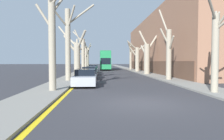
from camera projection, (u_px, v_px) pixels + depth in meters
ground_plane at (142, 103)px, 9.58m from camera, size 300.00×300.00×0.00m
sidewalk_left at (88, 68)px, 59.12m from camera, size 2.53×120.00×0.12m
sidewalk_right at (125, 68)px, 59.77m from camera, size 2.53×120.00×0.12m
building_facade_right at (172, 45)px, 38.16m from camera, size 10.08×39.96×10.31m
kerb_line_stripe at (93, 68)px, 59.21m from camera, size 0.24×120.00×0.01m
street_tree_left_0 at (53, 29)px, 13.03m from camera, size 3.10×3.97×8.13m
street_tree_left_1 at (68, 42)px, 19.92m from camera, size 4.09×3.66×7.64m
street_tree_left_2 at (76, 55)px, 27.73m from camera, size 3.65×4.22×6.20m
street_tree_left_3 at (82, 53)px, 35.63m from camera, size 2.64×3.85×7.77m
street_tree_left_4 at (86, 57)px, 43.91m from camera, size 2.55×4.33×6.46m
street_tree_left_5 at (88, 57)px, 51.40m from camera, size 2.78×2.49×6.59m
street_tree_right_0 at (217, 45)px, 12.24m from camera, size 2.92×4.46×6.31m
street_tree_right_1 at (168, 52)px, 21.12m from camera, size 1.31×3.04×7.86m
street_tree_right_2 at (147, 56)px, 30.63m from camera, size 3.16×3.47×6.82m
street_tree_right_3 at (137, 58)px, 38.64m from camera, size 4.53×1.32×6.03m
street_tree_right_4 at (131, 55)px, 47.51m from camera, size 4.10×2.40×6.83m
double_decker_bus at (105, 60)px, 47.57m from camera, size 2.44×10.42×4.39m
parked_car_0 at (85, 78)px, 16.70m from camera, size 1.81×4.41×1.37m
parked_car_1 at (89, 73)px, 23.03m from camera, size 1.75×4.53×1.40m
parked_car_2 at (92, 71)px, 29.67m from camera, size 1.76×4.39×1.36m
parked_car_3 at (93, 69)px, 35.90m from camera, size 1.70×4.06×1.39m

